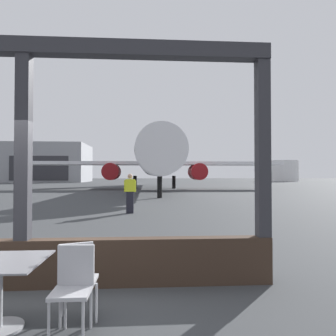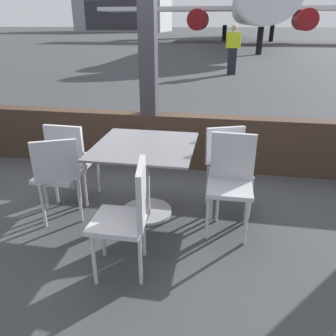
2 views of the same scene
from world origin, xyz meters
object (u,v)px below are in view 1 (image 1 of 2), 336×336
object	(u,v)px
ground_crew_worker	(130,193)
distant_hangar	(49,163)
cafe_chair_side_extra	(73,281)
fuel_storage_tank	(283,171)
cafe_chair_window_right	(78,273)
airplane	(155,161)

from	to	relation	value
ground_crew_worker	distant_hangar	distance (m)	67.73
cafe_chair_side_extra	fuel_storage_tank	world-z (taller)	fuel_storage_tank
cafe_chair_window_right	ground_crew_worker	bearing A→B (deg)	89.57
ground_crew_worker	airplane	bearing A→B (deg)	85.91
airplane	fuel_storage_tank	bearing A→B (deg)	51.39
cafe_chair_window_right	distant_hangar	bearing A→B (deg)	107.16
distant_hangar	fuel_storage_tank	distance (m)	59.77
airplane	ground_crew_worker	xyz separation A→B (m)	(-1.67, -23.34, -2.44)
cafe_chair_side_extra	fuel_storage_tank	distance (m)	86.08
cafe_chair_side_extra	ground_crew_worker	distance (m)	10.47
cafe_chair_window_right	airplane	world-z (taller)	airplane
cafe_chair_window_right	airplane	distance (m)	33.60
cafe_chair_window_right	fuel_storage_tank	distance (m)	85.77
cafe_chair_window_right	cafe_chair_side_extra	xyz separation A→B (m)	(0.03, -0.37, 0.02)
airplane	distant_hangar	size ratio (longest dim) A/B	2.01
cafe_chair_side_extra	airplane	distance (m)	33.96
cafe_chair_window_right	ground_crew_worker	world-z (taller)	ground_crew_worker
cafe_chair_side_extra	airplane	xyz separation A→B (m)	(1.71, 33.80, 2.81)
cafe_chair_side_extra	distant_hangar	world-z (taller)	distant_hangar
cafe_chair_side_extra	distant_hangar	bearing A→B (deg)	107.10
cafe_chair_window_right	fuel_storage_tank	xyz separation A→B (m)	(36.86, 77.41, 2.23)
cafe_chair_window_right	fuel_storage_tank	world-z (taller)	fuel_storage_tank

